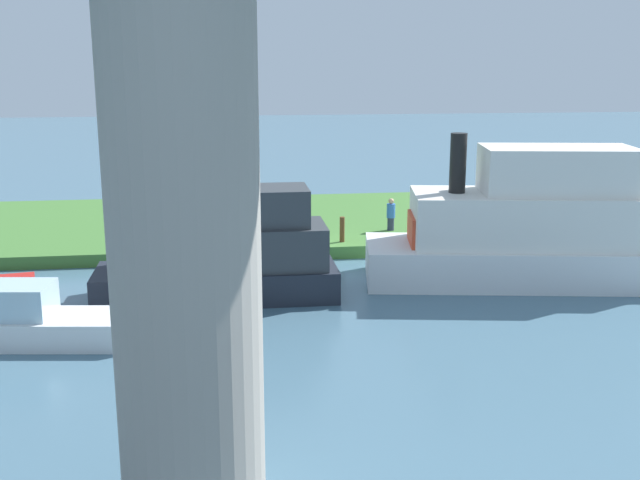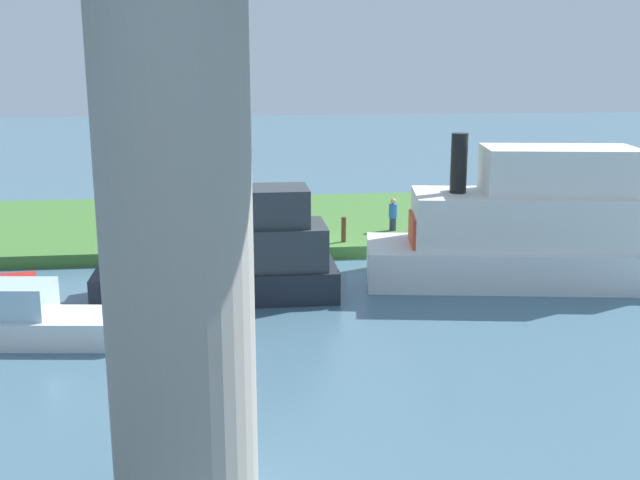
# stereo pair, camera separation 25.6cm
# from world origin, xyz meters

# --- Properties ---
(ground_plane) EXTENTS (160.00, 160.00, 0.00)m
(ground_plane) POSITION_xyz_m (0.00, 0.00, 0.00)
(ground_plane) COLOR #476B7F
(grassy_bank) EXTENTS (80.00, 12.00, 0.50)m
(grassy_bank) POSITION_xyz_m (0.00, -6.00, 0.25)
(grassy_bank) COLOR #427533
(grassy_bank) RESTS_ON ground
(bridge_pylon) EXTENTS (2.45, 2.45, 10.55)m
(bridge_pylon) POSITION_xyz_m (3.21, 16.57, 5.28)
(bridge_pylon) COLOR #9E998E
(bridge_pylon) RESTS_ON ground
(person_on_bank) EXTENTS (0.51, 0.51, 1.39)m
(person_on_bank) POSITION_xyz_m (-4.61, -2.69, 1.20)
(person_on_bank) COLOR #2D334C
(person_on_bank) RESTS_ON grassy_bank
(mooring_post) EXTENTS (0.20, 0.20, 1.02)m
(mooring_post) POSITION_xyz_m (-2.20, -0.85, 1.01)
(mooring_post) COLOR brown
(mooring_post) RESTS_ON grassy_bank
(motorboat_white) EXTENTS (10.63, 5.02, 5.22)m
(motorboat_white) POSITION_xyz_m (-7.86, 3.89, 1.93)
(motorboat_white) COLOR white
(motorboat_white) RESTS_ON ground
(houseboat_blue) EXTENTS (7.83, 2.65, 4.00)m
(houseboat_blue) POSITION_xyz_m (2.53, 4.40, 1.48)
(houseboat_blue) COLOR #1E232D
(houseboat_blue) RESTS_ON ground
(riverboat_paddlewheel) EXTENTS (5.22, 2.43, 1.68)m
(riverboat_paddlewheel) POSITION_xyz_m (7.71, 7.83, 0.60)
(riverboat_paddlewheel) COLOR white
(riverboat_paddlewheel) RESTS_ON ground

